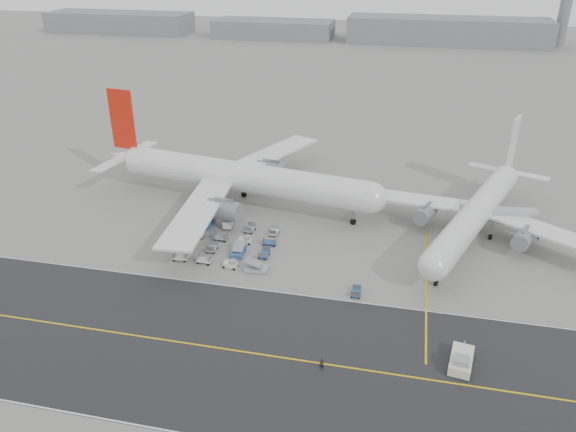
% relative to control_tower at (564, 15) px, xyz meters
% --- Properties ---
extents(ground, '(700.00, 700.00, 0.00)m').
position_rel_control_tower_xyz_m(ground, '(-100.00, -265.00, -16.25)').
color(ground, gray).
rests_on(ground, ground).
extents(taxiway, '(220.00, 59.00, 0.03)m').
position_rel_control_tower_xyz_m(taxiway, '(-94.98, -282.98, -16.24)').
color(taxiway, '#2B2B2E').
rests_on(taxiway, ground).
extents(horizon_buildings, '(520.00, 28.00, 28.00)m').
position_rel_control_tower_xyz_m(horizon_buildings, '(-70.00, -5.00, -16.25)').
color(horizon_buildings, slate).
rests_on(horizon_buildings, ground).
extents(control_tower, '(7.00, 7.00, 31.25)m').
position_rel_control_tower_xyz_m(control_tower, '(0.00, 0.00, 0.00)').
color(control_tower, slate).
rests_on(control_tower, ground).
extents(airliner_a, '(66.57, 65.34, 23.11)m').
position_rel_control_tower_xyz_m(airliner_a, '(-111.12, -235.18, -9.61)').
color(airliner_a, white).
rests_on(airliner_a, ground).
extents(airliner_b, '(50.50, 51.43, 18.58)m').
position_rel_control_tower_xyz_m(airliner_b, '(-60.87, -239.24, -10.90)').
color(airliner_b, white).
rests_on(airliner_b, ground).
extents(pushback_tug, '(3.84, 8.13, 2.29)m').
position_rel_control_tower_xyz_m(pushback_tug, '(-65.34, -279.22, -15.31)').
color(pushback_tug, beige).
rests_on(pushback_tug, ground).
extents(jet_bridge, '(15.78, 5.03, 5.89)m').
position_rel_control_tower_xyz_m(jet_bridge, '(-56.38, -238.01, -12.15)').
color(jet_bridge, gray).
rests_on(jet_bridge, ground).
extents(gse_cluster, '(22.70, 21.90, 2.03)m').
position_rel_control_tower_xyz_m(gse_cluster, '(-107.04, -254.20, -16.25)').
color(gse_cluster, '#9E9FA4').
rests_on(gse_cluster, ground).
extents(stray_dolly, '(1.50, 2.43, 1.49)m').
position_rel_control_tower_xyz_m(stray_dolly, '(-81.41, -265.26, -16.25)').
color(stray_dolly, silver).
rests_on(stray_dolly, ground).
extents(ground_crew_a, '(0.70, 0.49, 1.83)m').
position_rel_control_tower_xyz_m(ground_crew_a, '(-83.99, -284.16, -15.34)').
color(ground_crew_a, black).
rests_on(ground_crew_a, ground).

